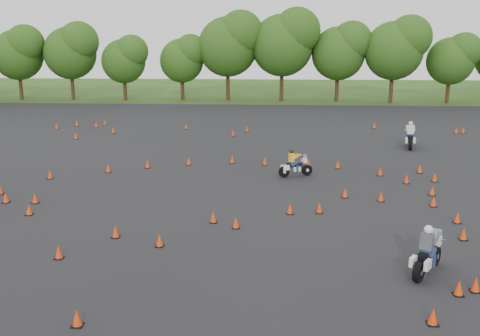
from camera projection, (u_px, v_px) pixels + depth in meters
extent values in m
plane|color=#2D5119|center=(235.00, 219.00, 22.55)|extent=(140.00, 140.00, 0.00)
plane|color=black|center=(242.00, 181.00, 28.36)|extent=(62.00, 62.00, 0.00)
cone|color=red|center=(381.00, 197.00, 24.82)|extent=(0.26, 0.26, 0.45)
cone|color=red|center=(50.00, 175.00, 28.67)|extent=(0.26, 0.26, 0.45)
cone|color=red|center=(76.00, 136.00, 39.38)|extent=(0.26, 0.26, 0.45)
cone|color=red|center=(434.00, 202.00, 24.09)|extent=(0.26, 0.26, 0.45)
cone|color=red|center=(29.00, 210.00, 22.96)|extent=(0.26, 0.26, 0.45)
cone|color=red|center=(432.00, 191.00, 25.72)|extent=(0.26, 0.26, 0.45)
cone|color=red|center=(374.00, 126.00, 43.81)|extent=(0.26, 0.26, 0.45)
cone|color=red|center=(338.00, 165.00, 30.86)|extent=(0.26, 0.26, 0.45)
cone|color=red|center=(186.00, 126.00, 43.50)|extent=(0.26, 0.26, 0.45)
cone|color=red|center=(0.00, 190.00, 25.91)|extent=(0.26, 0.26, 0.45)
cone|color=red|center=(233.00, 133.00, 40.59)|extent=(0.26, 0.26, 0.45)
cone|color=red|center=(476.00, 285.00, 16.14)|extent=(0.26, 0.26, 0.45)
cone|color=red|center=(290.00, 209.00, 23.10)|extent=(0.26, 0.26, 0.45)
cone|color=red|center=(435.00, 178.00, 28.10)|extent=(0.26, 0.26, 0.45)
cone|color=red|center=(345.00, 193.00, 25.40)|extent=(0.26, 0.26, 0.45)
cone|color=red|center=(59.00, 252.00, 18.52)|extent=(0.26, 0.26, 0.45)
cone|color=red|center=(105.00, 122.00, 45.47)|extent=(0.26, 0.26, 0.45)
cone|color=red|center=(456.00, 131.00, 41.58)|extent=(0.26, 0.26, 0.45)
cone|color=red|center=(77.00, 318.00, 14.24)|extent=(0.26, 0.26, 0.45)
cone|color=red|center=(115.00, 232.00, 20.43)|extent=(0.26, 0.26, 0.45)
cone|color=red|center=(159.00, 241.00, 19.56)|extent=(0.26, 0.26, 0.45)
cone|color=red|center=(247.00, 129.00, 42.38)|extent=(0.26, 0.26, 0.45)
cone|color=red|center=(189.00, 161.00, 31.67)|extent=(0.26, 0.26, 0.45)
cone|color=red|center=(464.00, 234.00, 20.19)|extent=(0.26, 0.26, 0.45)
cone|color=red|center=(265.00, 161.00, 31.67)|extent=(0.26, 0.26, 0.45)
cone|color=red|center=(57.00, 126.00, 43.44)|extent=(0.26, 0.26, 0.45)
cone|color=red|center=(6.00, 198.00, 24.61)|extent=(0.26, 0.26, 0.45)
cone|color=red|center=(77.00, 123.00, 44.98)|extent=(0.26, 0.26, 0.45)
cone|color=red|center=(407.00, 179.00, 27.78)|extent=(0.26, 0.26, 0.45)
cone|color=red|center=(148.00, 164.00, 30.97)|extent=(0.26, 0.26, 0.45)
cone|color=red|center=(319.00, 208.00, 23.21)|extent=(0.26, 0.26, 0.45)
cone|color=red|center=(113.00, 130.00, 41.73)|extent=(0.26, 0.26, 0.45)
cone|color=red|center=(108.00, 168.00, 29.97)|extent=(0.26, 0.26, 0.45)
cone|color=red|center=(232.00, 160.00, 32.09)|extent=(0.26, 0.26, 0.45)
cone|color=red|center=(433.00, 317.00, 14.31)|extent=(0.26, 0.26, 0.45)
cone|color=red|center=(35.00, 198.00, 24.56)|extent=(0.26, 0.26, 0.45)
cone|color=red|center=(420.00, 169.00, 29.86)|extent=(0.26, 0.26, 0.45)
cone|color=red|center=(236.00, 223.00, 21.40)|extent=(0.26, 0.26, 0.45)
cone|color=red|center=(380.00, 172.00, 29.32)|extent=(0.26, 0.26, 0.45)
cone|color=red|center=(457.00, 218.00, 21.98)|extent=(0.26, 0.26, 0.45)
cone|color=red|center=(96.00, 125.00, 44.20)|extent=(0.26, 0.26, 0.45)
cone|color=red|center=(459.00, 288.00, 15.92)|extent=(0.26, 0.26, 0.45)
cone|color=red|center=(309.00, 164.00, 31.09)|extent=(0.26, 0.26, 0.45)
cone|color=red|center=(463.00, 130.00, 41.63)|extent=(0.26, 0.26, 0.45)
cone|color=red|center=(213.00, 217.00, 22.04)|extent=(0.26, 0.26, 0.45)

